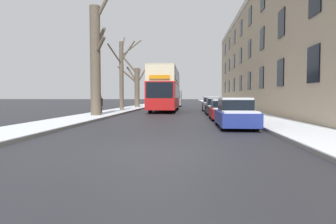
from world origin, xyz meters
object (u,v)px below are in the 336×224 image
bare_tree_left_2 (136,85)px  parked_car_2 (216,107)px  bare_tree_left_1 (122,73)px  double_decker_bus (165,88)px  parked_car_3 (211,104)px  pedestrian_left_sidewalk (101,104)px  parked_car_1 (224,110)px  bare_tree_left_0 (96,59)px  oncoming_van (174,98)px  parked_car_0 (235,114)px

bare_tree_left_2 → parked_car_2: 16.47m
bare_tree_left_1 → double_decker_bus: 4.68m
parked_car_3 → pedestrian_left_sidewalk: size_ratio=2.48×
bare_tree_left_2 → parked_car_1: bearing=-64.2°
bare_tree_left_0 → parked_car_1: bare_tree_left_0 is taller
bare_tree_left_0 → pedestrian_left_sidewalk: size_ratio=5.74×
bare_tree_left_2 → parked_car_1: size_ratio=1.69×
bare_tree_left_2 → oncoming_van: size_ratio=1.27×
oncoming_van → parked_car_3: bearing=-71.4°
parked_car_2 → oncoming_van: 20.07m
parked_car_2 → bare_tree_left_1: bearing=154.6°
pedestrian_left_sidewalk → parked_car_0: bearing=54.7°
parked_car_1 → oncoming_van: size_ratio=0.76×
bare_tree_left_2 → parked_car_2: bare_tree_left_2 is taller
bare_tree_left_2 → double_decker_bus: (4.46, -7.77, -0.63)m
pedestrian_left_sidewalk → oncoming_van: bearing=175.9°
bare_tree_left_1 → parked_car_2: size_ratio=1.84×
parked_car_1 → oncoming_van: oncoming_van is taller
bare_tree_left_0 → parked_car_3: 14.05m
pedestrian_left_sidewalk → bare_tree_left_1: bearing=-175.5°
bare_tree_left_0 → double_decker_bus: size_ratio=0.78×
double_decker_bus → parked_car_2: (4.76, -5.66, -1.80)m
parked_car_0 → parked_car_3: size_ratio=1.05×
parked_car_0 → parked_car_2: 10.70m
parked_car_1 → bare_tree_left_2: bearing=115.8°
parked_car_0 → pedestrian_left_sidewalk: (-9.46, 9.27, 0.21)m
bare_tree_left_2 → parked_car_0: bare_tree_left_2 is taller
parked_car_1 → parked_car_3: size_ratio=1.00×
bare_tree_left_0 → bare_tree_left_1: bearing=90.3°
parked_car_2 → parked_car_1: bearing=-90.0°
parked_car_1 → parked_car_3: bearing=90.0°
pedestrian_left_sidewalk → bare_tree_left_2: bearing=-171.8°
bare_tree_left_1 → parked_car_2: 10.48m
oncoming_van → pedestrian_left_sidewalk: (-4.94, -20.97, -0.42)m
bare_tree_left_2 → parked_car_3: size_ratio=1.68×
parked_car_0 → parked_car_3: (0.00, 16.81, 0.03)m
double_decker_bus → parked_car_3: (4.76, 0.45, -1.75)m
double_decker_bus → parked_car_0: size_ratio=2.85×
bare_tree_left_2 → parked_car_0: (9.22, -24.13, -2.40)m
bare_tree_left_1 → bare_tree_left_2: 9.19m
bare_tree_left_0 → parked_car_0: bearing=-36.3°
double_decker_bus → bare_tree_left_2: bearing=119.9°
double_decker_bus → parked_car_0: bearing=-73.8°
bare_tree_left_1 → parked_car_0: size_ratio=1.84×
parked_car_0 → oncoming_van: (-4.52, 30.24, 0.63)m
bare_tree_left_2 → bare_tree_left_1: bearing=-88.6°
parked_car_2 → bare_tree_left_0: bearing=-155.2°
oncoming_van → bare_tree_left_2: bearing=-127.6°
bare_tree_left_0 → oncoming_van: (4.43, 23.67, -2.92)m
bare_tree_left_0 → parked_car_2: bare_tree_left_0 is taller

